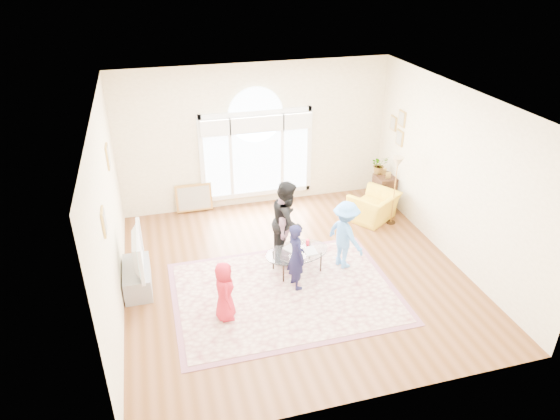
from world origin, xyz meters
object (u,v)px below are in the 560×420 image
object	(u,v)px
area_rug	(285,292)
armchair	(374,207)
television	(134,251)
tv_console	(137,278)
coffee_table	(297,252)

from	to	relation	value
area_rug	armchair	distance (m)	3.29
area_rug	armchair	world-z (taller)	armchair
area_rug	television	xyz separation A→B (m)	(-2.42, 0.82, 0.74)
armchair	area_rug	bearing A→B (deg)	4.54
tv_console	television	world-z (taller)	television
coffee_table	armchair	xyz separation A→B (m)	(2.18, 1.45, -0.09)
area_rug	armchair	bearing A→B (deg)	38.38
tv_console	area_rug	bearing A→B (deg)	-18.59
tv_console	coffee_table	bearing A→B (deg)	-4.78
television	coffee_table	xyz separation A→B (m)	(2.81, -0.24, -0.35)
tv_console	television	bearing A→B (deg)	0.00
area_rug	coffee_table	size ratio (longest dim) A/B	2.78
area_rug	television	world-z (taller)	television
tv_console	armchair	distance (m)	5.14
television	armchair	distance (m)	5.15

